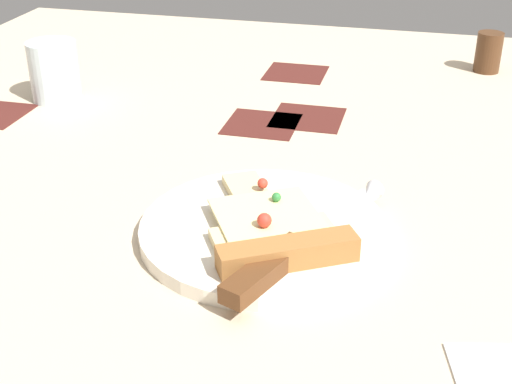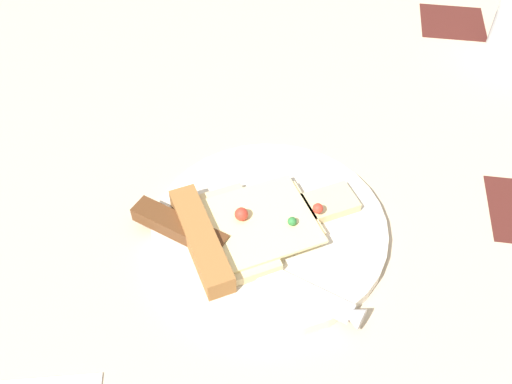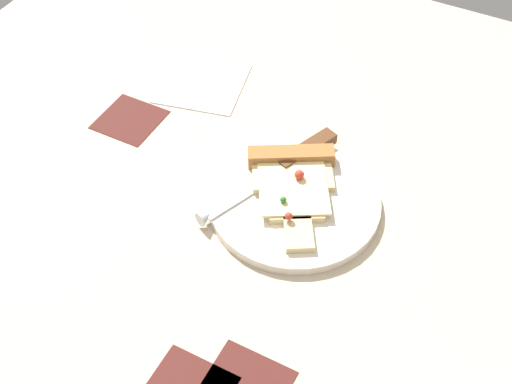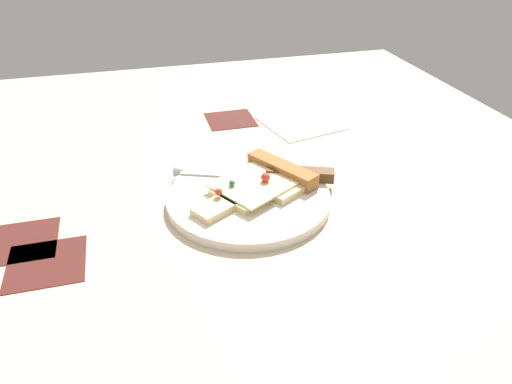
{
  "view_description": "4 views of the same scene",
  "coord_description": "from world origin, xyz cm",
  "views": [
    {
      "loc": [
        -64.98,
        -12.47,
        34.71
      ],
      "look_at": [
        -7.46,
        1.98,
        3.4
      ],
      "focal_mm": 49.96,
      "sensor_mm": 36.0,
      "label": 1
    },
    {
      "loc": [
        -5.93,
        -34.2,
        45.22
      ],
      "look_at": [
        -11.28,
        2.41,
        4.01
      ],
      "focal_mm": 40.15,
      "sensor_mm": 36.0,
      "label": 2
    },
    {
      "loc": [
        48.27,
        25.34,
        71.44
      ],
      "look_at": [
        -6.08,
        -3.28,
        4.28
      ],
      "focal_mm": 49.39,
      "sensor_mm": 36.0,
      "label": 3
    },
    {
      "loc": [
        4.65,
        57.0,
        37.38
      ],
      "look_at": [
        -9.73,
        4.46,
        3.96
      ],
      "focal_mm": 34.07,
      "sensor_mm": 36.0,
      "label": 4
    }
  ],
  "objects": [
    {
      "name": "ground_plane",
      "position": [
        0.02,
        0.01,
        -1.5
      ],
      "size": [
        133.45,
        133.45,
        3.0
      ],
      "color": "#C6B293",
      "rests_on": "ground"
    },
    {
      "name": "plate",
      "position": [
        -9.68,
        0.67,
        0.69
      ],
      "size": [
        23.13,
        23.13,
        1.38
      ],
      "primitive_type": "cylinder",
      "color": "silver",
      "rests_on": "ground_plane"
    },
    {
      "name": "pizza_slice",
      "position": [
        -11.94,
        -0.65,
        2.17
      ],
      "size": [
        18.96,
        15.48,
        2.62
      ],
      "rotation": [
        0.0,
        0.0,
        5.24
      ],
      "color": "beige",
      "rests_on": "plate"
    },
    {
      "name": "napkin",
      "position": [
        -26.3,
        -23.66,
        0.2
      ],
      "size": [
        15.6,
        15.6,
        0.4
      ],
      "primitive_type": "cube",
      "rotation": [
        0.0,
        0.0,
        0.23
      ],
      "color": "white",
      "rests_on": "ground_plane"
    },
    {
      "name": "knife",
      "position": [
        -13.87,
        -3.26,
        1.98
      ],
      "size": [
        23.06,
        10.89,
        2.45
      ],
      "rotation": [
        0.0,
        0.0,
        4.33
      ],
      "color": "silver",
      "rests_on": "plate"
    }
  ]
}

